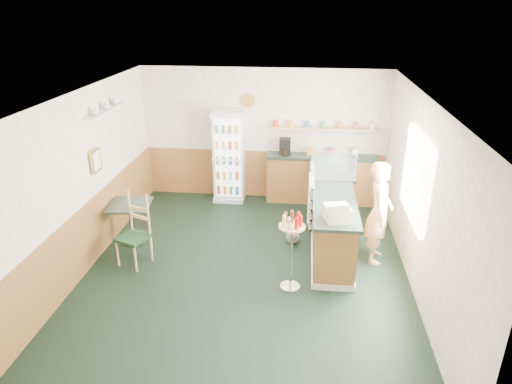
# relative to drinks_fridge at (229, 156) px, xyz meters

# --- Properties ---
(ground) EXTENTS (6.00, 6.00, 0.00)m
(ground) POSITION_rel_drinks_fridge_xyz_m (0.69, -2.74, -0.94)
(ground) COLOR black
(ground) RESTS_ON ground
(room_envelope) EXTENTS (5.04, 6.02, 2.72)m
(room_envelope) POSITION_rel_drinks_fridge_xyz_m (0.46, -2.01, 0.58)
(room_envelope) COLOR white
(room_envelope) RESTS_ON ground
(service_counter) EXTENTS (0.68, 3.01, 1.01)m
(service_counter) POSITION_rel_drinks_fridge_xyz_m (2.04, -1.67, -0.48)
(service_counter) COLOR brown
(service_counter) RESTS_ON ground
(back_counter) EXTENTS (2.24, 0.42, 1.69)m
(back_counter) POSITION_rel_drinks_fridge_xyz_m (1.88, 0.06, -0.40)
(back_counter) COLOR brown
(back_counter) RESTS_ON ground
(drinks_fridge) EXTENTS (0.62, 0.53, 1.89)m
(drinks_fridge) POSITION_rel_drinks_fridge_xyz_m (0.00, 0.00, 0.00)
(drinks_fridge) COLOR silver
(drinks_fridge) RESTS_ON ground
(display_case) EXTENTS (0.78, 0.41, 0.45)m
(display_case) POSITION_rel_drinks_fridge_xyz_m (2.04, -1.22, 0.29)
(display_case) COLOR silver
(display_case) RESTS_ON service_counter
(cash_register) EXTENTS (0.43, 0.44, 0.20)m
(cash_register) POSITION_rel_drinks_fridge_xyz_m (2.04, -2.84, 0.17)
(cash_register) COLOR beige
(cash_register) RESTS_ON service_counter
(shopkeeper) EXTENTS (0.47, 0.61, 1.68)m
(shopkeeper) POSITION_rel_drinks_fridge_xyz_m (2.74, -2.16, -0.10)
(shopkeeper) COLOR tan
(shopkeeper) RESTS_ON ground
(condiment_stand) EXTENTS (0.38, 0.38, 1.18)m
(condiment_stand) POSITION_rel_drinks_fridge_xyz_m (1.41, -3.11, -0.16)
(condiment_stand) COLOR silver
(condiment_stand) RESTS_ON ground
(newspaper_rack) EXTENTS (0.09, 0.47, 0.93)m
(newspaper_rack) POSITION_rel_drinks_fridge_xyz_m (1.68, -1.54, -0.25)
(newspaper_rack) COLOR black
(newspaper_rack) RESTS_ON ground
(cafe_table) EXTENTS (0.74, 0.74, 0.73)m
(cafe_table) POSITION_rel_drinks_fridge_xyz_m (-1.36, -2.07, -0.43)
(cafe_table) COLOR black
(cafe_table) RESTS_ON ground
(cafe_chair) EXTENTS (0.56, 0.57, 1.16)m
(cafe_chair) POSITION_rel_drinks_fridge_xyz_m (-1.09, -2.63, -0.34)
(cafe_chair) COLOR black
(cafe_chair) RESTS_ON ground
(dog_doorstop) EXTENTS (0.23, 0.30, 0.28)m
(dog_doorstop) POSITION_rel_drinks_fridge_xyz_m (1.40, -1.80, -0.81)
(dog_doorstop) COLOR gray
(dog_doorstop) RESTS_ON ground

